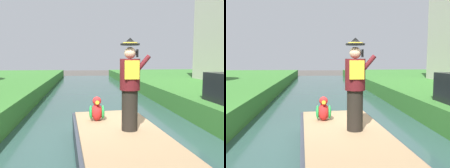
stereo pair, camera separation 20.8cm
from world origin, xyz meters
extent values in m
plane|color=#4C4742|center=(0.00, 0.00, 0.00)|extent=(80.00, 80.00, 0.00)
cube|color=#2D4C47|center=(0.00, 0.00, 0.05)|extent=(5.50, 48.00, 0.10)
cube|color=#333842|center=(0.00, -0.84, 0.38)|extent=(2.04, 4.30, 0.56)
cube|color=#997A56|center=(0.00, -0.84, 0.69)|extent=(1.88, 3.95, 0.05)
cylinder|color=black|center=(0.19, -0.76, 1.12)|extent=(0.32, 0.32, 0.82)
cylinder|color=#561419|center=(0.19, -0.76, 1.84)|extent=(0.40, 0.40, 0.62)
cube|color=gold|center=(0.19, -0.95, 1.94)|extent=(0.28, 0.06, 0.36)
sphere|color=#DBA884|center=(0.19, -0.76, 2.27)|extent=(0.23, 0.23, 0.23)
cylinder|color=black|center=(0.19, -0.76, 2.43)|extent=(0.38, 0.38, 0.03)
cone|color=black|center=(0.19, -0.76, 2.50)|extent=(0.26, 0.26, 0.12)
cylinder|color=gold|center=(0.19, -0.76, 2.46)|extent=(0.29, 0.29, 0.02)
cylinder|color=#561419|center=(0.41, -0.80, 2.02)|extent=(0.38, 0.09, 0.43)
cube|color=black|center=(0.32, -0.82, 2.26)|extent=(0.03, 0.08, 0.15)
ellipsoid|color=red|center=(-0.42, 0.09, 0.91)|extent=(0.26, 0.32, 0.40)
sphere|color=red|center=(-0.42, 0.05, 1.18)|extent=(0.20, 0.20, 0.20)
cone|color=yellow|center=(-0.42, -0.05, 1.17)|extent=(0.09, 0.09, 0.09)
ellipsoid|color=green|center=(-0.56, 0.09, 0.91)|extent=(0.08, 0.20, 0.32)
ellipsoid|color=green|center=(-0.28, 0.09, 0.91)|extent=(0.08, 0.20, 0.32)
camera|label=1|loc=(-0.80, -5.40, 2.15)|focal=38.37mm
camera|label=2|loc=(-0.59, -5.42, 2.15)|focal=38.37mm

